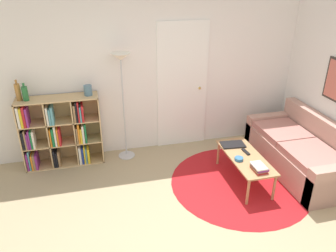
# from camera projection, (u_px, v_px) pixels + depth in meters

# --- Properties ---
(ground_plane) EXTENTS (14.00, 14.00, 0.00)m
(ground_plane) POSITION_uv_depth(u_px,v_px,m) (203.00, 241.00, 3.65)
(ground_plane) COLOR tan
(wall_back) EXTENTS (7.60, 0.11, 2.60)m
(wall_back) POSITION_uv_depth(u_px,v_px,m) (158.00, 72.00, 5.09)
(wall_back) COLOR silver
(wall_back) RESTS_ON ground_plane
(rug) EXTENTS (1.94, 1.94, 0.01)m
(rug) POSITION_uv_depth(u_px,v_px,m) (240.00, 183.00, 4.63)
(rug) COLOR #B2191E
(rug) RESTS_ON ground_plane
(bookshelf) EXTENTS (1.15, 0.34, 1.08)m
(bookshelf) POSITION_uv_depth(u_px,v_px,m) (59.00, 133.00, 4.90)
(bookshelf) COLOR tan
(bookshelf) RESTS_ON ground_plane
(floor_lamp) EXTENTS (0.28, 0.28, 1.67)m
(floor_lamp) POSITION_uv_depth(u_px,v_px,m) (121.00, 73.00, 4.71)
(floor_lamp) COLOR #B7B7BC
(floor_lamp) RESTS_ON ground_plane
(couch) EXTENTS (0.84, 1.81, 0.79)m
(couch) POSITION_uv_depth(u_px,v_px,m) (303.00, 152.00, 4.86)
(couch) COLOR tan
(couch) RESTS_ON ground_plane
(coffee_table) EXTENTS (0.45, 1.08, 0.40)m
(coffee_table) POSITION_uv_depth(u_px,v_px,m) (245.00, 159.00, 4.54)
(coffee_table) COLOR #AD7F51
(coffee_table) RESTS_ON ground_plane
(laptop) EXTENTS (0.36, 0.25, 0.02)m
(laptop) POSITION_uv_depth(u_px,v_px,m) (233.00, 144.00, 4.80)
(laptop) COLOR black
(laptop) RESTS_ON coffee_table
(bowl) EXTENTS (0.12, 0.12, 0.04)m
(bowl) POSITION_uv_depth(u_px,v_px,m) (239.00, 159.00, 4.42)
(bowl) COLOR teal
(bowl) RESTS_ON coffee_table
(book_stack_on_table) EXTENTS (0.17, 0.23, 0.08)m
(book_stack_on_table) POSITION_uv_depth(u_px,v_px,m) (259.00, 168.00, 4.19)
(book_stack_on_table) COLOR #B21E23
(book_stack_on_table) RESTS_ON coffee_table
(remote) EXTENTS (0.06, 0.17, 0.02)m
(remote) POSITION_uv_depth(u_px,v_px,m) (246.00, 152.00, 4.61)
(remote) COLOR black
(remote) RESTS_ON coffee_table
(bottle_left) EXTENTS (0.08, 0.08, 0.30)m
(bottle_left) POSITION_uv_depth(u_px,v_px,m) (18.00, 92.00, 4.52)
(bottle_left) COLOR olive
(bottle_left) RESTS_ON bookshelf
(bottle_middle) EXTENTS (0.08, 0.08, 0.25)m
(bottle_middle) POSITION_uv_depth(u_px,v_px,m) (25.00, 93.00, 4.52)
(bottle_middle) COLOR #236633
(bottle_middle) RESTS_ON bookshelf
(vase_on_shelf) EXTENTS (0.12, 0.12, 0.15)m
(vase_on_shelf) POSITION_uv_depth(u_px,v_px,m) (88.00, 90.00, 4.73)
(vase_on_shelf) COLOR slate
(vase_on_shelf) RESTS_ON bookshelf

